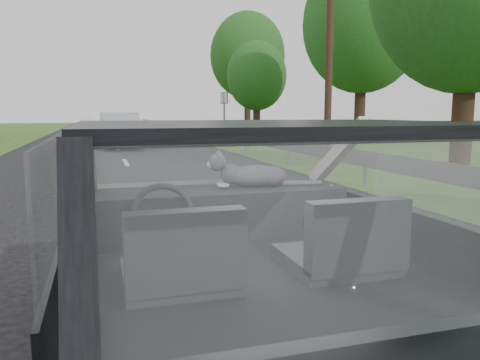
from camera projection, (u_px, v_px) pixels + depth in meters
subject_car at (249, 259)px, 2.45m from camera, size 1.80×4.00×1.45m
dashboard at (219, 212)px, 3.02m from camera, size 1.58×0.45×0.30m
driver_seat at (182, 253)px, 2.04m from camera, size 0.50×0.72×0.42m
passenger_seat at (346, 238)px, 2.26m from camera, size 0.50×0.72×0.42m
steering_wheel at (163, 214)px, 2.62m from camera, size 0.36×0.36×0.04m
cat at (255, 174)px, 3.08m from camera, size 0.56×0.22×0.25m
guardrail at (286, 145)px, 13.17m from camera, size 0.05×90.00×0.32m
other_car at (120, 130)px, 19.93m from camera, size 1.95×4.59×1.49m
highway_sign at (224, 116)px, 25.01m from camera, size 0.22×1.03×2.56m
utility_pole at (330, 37)px, 18.54m from camera, size 0.31×0.31×8.88m
tree_0 at (469, 24)px, 11.01m from camera, size 5.99×5.99×7.09m
tree_1 at (362, 51)px, 23.11m from camera, size 6.85×6.85×8.95m
tree_2 at (257, 90)px, 30.81m from camera, size 4.40×4.40×5.96m
tree_3 at (248, 73)px, 40.04m from camera, size 7.15×7.15×9.67m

